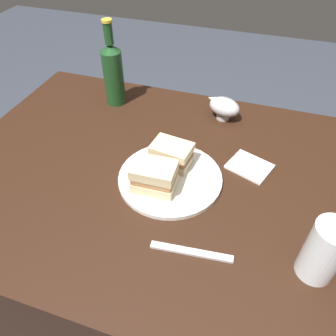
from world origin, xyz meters
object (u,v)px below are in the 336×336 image
(sandwich_half_right, at_px, (154,176))
(cider_bottle, at_px, (113,72))
(sandwich_half_left, at_px, (172,154))
(napkin, at_px, (250,166))
(fork, at_px, (191,252))
(plate, at_px, (170,178))
(pint_glass, at_px, (322,254))
(gravy_boat, at_px, (224,107))

(sandwich_half_right, height_order, cider_bottle, cider_bottle)
(sandwich_half_left, height_order, napkin, sandwich_half_left)
(cider_bottle, relative_size, fork, 1.55)
(plate, distance_m, pint_glass, 0.40)
(napkin, bearing_deg, pint_glass, 121.42)
(pint_glass, xyz_separation_m, napkin, (0.17, -0.27, -0.06))
(plate, relative_size, fork, 1.52)
(sandwich_half_left, bearing_deg, napkin, -163.99)
(gravy_boat, bearing_deg, napkin, 118.84)
(sandwich_half_left, height_order, gravy_boat, same)
(pint_glass, distance_m, cider_bottle, 0.81)
(fork, bearing_deg, pint_glass, 2.72)
(pint_glass, height_order, napkin, pint_glass)
(sandwich_half_right, bearing_deg, pint_glass, 163.81)
(fork, bearing_deg, gravy_boat, 87.90)
(cider_bottle, bearing_deg, sandwich_half_left, 138.01)
(sandwich_half_left, relative_size, cider_bottle, 0.41)
(sandwich_half_left, distance_m, fork, 0.28)
(cider_bottle, xyz_separation_m, fork, (-0.41, 0.51, -0.11))
(sandwich_half_left, xyz_separation_m, sandwich_half_right, (0.01, 0.10, 0.01))
(pint_glass, height_order, cider_bottle, cider_bottle)
(plate, relative_size, sandwich_half_left, 2.40)
(cider_bottle, bearing_deg, gravy_boat, -177.38)
(pint_glass, relative_size, fork, 0.80)
(pint_glass, bearing_deg, sandwich_half_right, -16.19)
(sandwich_half_right, distance_m, fork, 0.21)
(cider_bottle, bearing_deg, napkin, 158.28)
(sandwich_half_left, distance_m, sandwich_half_right, 0.10)
(sandwich_half_left, relative_size, pint_glass, 0.80)
(fork, bearing_deg, plate, 113.56)
(sandwich_half_left, relative_size, napkin, 1.04)
(cider_bottle, distance_m, fork, 0.66)
(plate, bearing_deg, sandwich_half_left, -75.97)
(sandwich_half_left, distance_m, pint_glass, 0.43)
(fork, bearing_deg, sandwich_half_right, 126.73)
(plate, bearing_deg, sandwich_half_right, 60.92)
(pint_glass, distance_m, fork, 0.26)
(plate, relative_size, gravy_boat, 2.21)
(sandwich_half_left, height_order, cider_bottle, cider_bottle)
(pint_glass, distance_m, napkin, 0.32)
(gravy_boat, height_order, fork, gravy_boat)
(sandwich_half_left, distance_m, napkin, 0.22)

